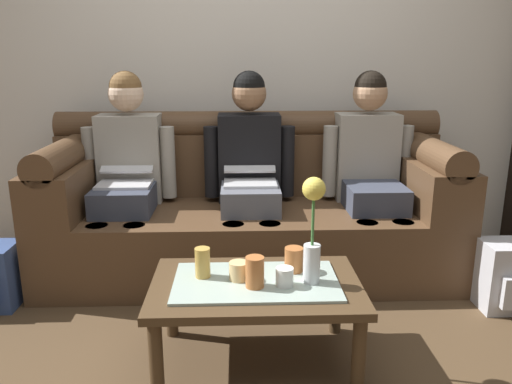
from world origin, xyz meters
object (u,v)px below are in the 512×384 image
at_px(person_left, 127,167).
at_px(cup_near_left, 285,277).
at_px(cup_far_center, 203,263).
at_px(cup_far_left, 294,259).
at_px(flower_vase, 313,227).
at_px(coffee_table, 256,293).
at_px(couch, 250,212).
at_px(cup_near_right, 239,271).
at_px(person_middle, 250,166).
at_px(person_right, 370,165).
at_px(cup_far_right, 255,272).

relative_size(person_left, cup_near_left, 15.59).
bearing_deg(cup_near_left, cup_far_center, 163.76).
distance_m(person_left, cup_far_left, 1.33).
xyz_separation_m(person_left, flower_vase, (0.97, -1.06, -0.03)).
bearing_deg(coffee_table, cup_near_left, -24.89).
xyz_separation_m(couch, cup_near_right, (-0.07, -1.03, 0.06)).
bearing_deg(person_left, cup_near_left, -51.94).
relative_size(coffee_table, cup_near_left, 11.35).
relative_size(person_middle, cup_near_right, 15.01).
xyz_separation_m(couch, cup_near_left, (0.12, -1.09, 0.06)).
height_order(person_right, cup_far_center, person_right).
height_order(couch, coffee_table, couch).
bearing_deg(cup_far_right, couch, 89.65).
xyz_separation_m(couch, flower_vase, (0.23, -1.07, 0.26)).
distance_m(flower_vase, cup_far_right, 0.30).
relative_size(person_left, person_middle, 1.00).
distance_m(person_left, cup_far_right, 1.33).
bearing_deg(cup_near_left, cup_far_left, 69.67).
relative_size(person_right, cup_near_right, 15.01).
bearing_deg(couch, cup_near_right, -94.03).
distance_m(couch, person_left, 0.79).
xyz_separation_m(person_middle, flower_vase, (0.23, -1.06, -0.03)).
xyz_separation_m(flower_vase, cup_near_left, (-0.11, -0.03, -0.21)).
distance_m(cup_near_right, cup_far_left, 0.26).
xyz_separation_m(couch, person_right, (0.74, -0.00, 0.29)).
xyz_separation_m(couch, person_left, (-0.74, -0.00, 0.29)).
relative_size(person_middle, cup_far_left, 11.35).
distance_m(person_right, cup_near_left, 1.28).
distance_m(couch, coffee_table, 1.04).
height_order(cup_near_left, cup_near_right, same).
bearing_deg(person_middle, cup_far_right, -90.35).
height_order(flower_vase, cup_near_right, flower_vase).
relative_size(cup_near_left, cup_far_right, 0.60).
xyz_separation_m(person_middle, cup_near_left, (0.12, -1.09, -0.23)).
xyz_separation_m(cup_far_center, cup_far_right, (0.22, -0.11, 0.00)).
bearing_deg(cup_far_right, cup_far_center, 154.24).
height_order(person_middle, cup_near_right, person_middle).
relative_size(person_middle, person_right, 1.00).
bearing_deg(cup_far_center, person_right, 45.79).
bearing_deg(cup_far_right, cup_near_right, 132.26).
relative_size(coffee_table, flower_vase, 1.97).
height_order(cup_near_left, cup_far_center, cup_far_center).
bearing_deg(person_left, coffee_table, -54.56).
distance_m(person_left, cup_near_right, 1.24).
bearing_deg(cup_near_right, couch, 85.97).
bearing_deg(cup_far_left, cup_near_right, -161.84).
bearing_deg(cup_far_center, couch, 77.19).
bearing_deg(cup_near_right, cup_far_left, 18.16).
relative_size(couch, person_middle, 2.00).
bearing_deg(cup_near_right, coffee_table, -9.69).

